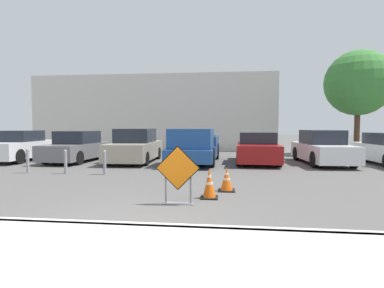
{
  "coord_description": "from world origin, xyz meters",
  "views": [
    {
      "loc": [
        1.66,
        -4.7,
        1.74
      ],
      "look_at": [
        0.27,
        7.6,
        1.01
      ],
      "focal_mm": 28.0,
      "sensor_mm": 36.0,
      "label": 1
    }
  ],
  "objects_px": {
    "parked_car_third": "(135,147)",
    "bollard_second": "(66,161)",
    "traffic_cone_nearest": "(209,184)",
    "bollard_nearest": "(105,162)",
    "pickup_truck": "(194,147)",
    "parked_car_fourth": "(257,149)",
    "parked_car_fifth": "(322,148)",
    "road_closed_sign": "(178,173)",
    "traffic_cone_second": "(227,180)",
    "parked_car_second": "(77,147)",
    "parked_car_nearest": "(20,147)",
    "bollard_third": "(28,160)"
  },
  "relations": [
    {
      "from": "bollard_nearest",
      "to": "parked_car_third",
      "type": "bearing_deg",
      "value": 90.79
    },
    {
      "from": "parked_car_fourth",
      "to": "parked_car_fifth",
      "type": "distance_m",
      "value": 2.95
    },
    {
      "from": "traffic_cone_nearest",
      "to": "bollard_third",
      "type": "xyz_separation_m",
      "value": [
        -6.94,
        3.15,
        0.13
      ]
    },
    {
      "from": "parked_car_fifth",
      "to": "bollard_second",
      "type": "bearing_deg",
      "value": 19.46
    },
    {
      "from": "pickup_truck",
      "to": "bollard_second",
      "type": "xyz_separation_m",
      "value": [
        -4.38,
        -3.63,
        -0.27
      ]
    },
    {
      "from": "traffic_cone_second",
      "to": "bollard_third",
      "type": "distance_m",
      "value": 7.71
    },
    {
      "from": "pickup_truck",
      "to": "parked_car_fourth",
      "type": "xyz_separation_m",
      "value": [
        2.96,
        0.5,
        -0.07
      ]
    },
    {
      "from": "traffic_cone_nearest",
      "to": "bollard_nearest",
      "type": "bearing_deg",
      "value": 141.52
    },
    {
      "from": "parked_car_nearest",
      "to": "parked_car_third",
      "type": "height_order",
      "value": "parked_car_third"
    },
    {
      "from": "bollard_nearest",
      "to": "parked_car_fifth",
      "type": "bearing_deg",
      "value": 24.93
    },
    {
      "from": "parked_car_second",
      "to": "parked_car_fifth",
      "type": "relative_size",
      "value": 0.95
    },
    {
      "from": "parked_car_third",
      "to": "bollard_second",
      "type": "height_order",
      "value": "parked_car_third"
    },
    {
      "from": "parked_car_third",
      "to": "parked_car_fifth",
      "type": "relative_size",
      "value": 1.0
    },
    {
      "from": "road_closed_sign",
      "to": "parked_car_third",
      "type": "height_order",
      "value": "parked_car_third"
    },
    {
      "from": "parked_car_third",
      "to": "parked_car_nearest",
      "type": "bearing_deg",
      "value": 0.7
    },
    {
      "from": "bollard_nearest",
      "to": "parked_car_nearest",
      "type": "bearing_deg",
      "value": 148.64
    },
    {
      "from": "parked_car_third",
      "to": "bollard_nearest",
      "type": "relative_size",
      "value": 5.12
    },
    {
      "from": "bollard_nearest",
      "to": "traffic_cone_second",
      "type": "bearing_deg",
      "value": -27.62
    },
    {
      "from": "traffic_cone_second",
      "to": "bollard_nearest",
      "type": "height_order",
      "value": "bollard_nearest"
    },
    {
      "from": "parked_car_second",
      "to": "bollard_nearest",
      "type": "relative_size",
      "value": 4.86
    },
    {
      "from": "pickup_truck",
      "to": "bollard_second",
      "type": "relative_size",
      "value": 6.02
    },
    {
      "from": "parked_car_second",
      "to": "bollard_third",
      "type": "bearing_deg",
      "value": 92.18
    },
    {
      "from": "parked_car_second",
      "to": "parked_car_fifth",
      "type": "xyz_separation_m",
      "value": [
        11.79,
        0.31,
        0.03
      ]
    },
    {
      "from": "traffic_cone_second",
      "to": "parked_car_second",
      "type": "xyz_separation_m",
      "value": [
        -7.38,
        6.07,
        0.38
      ]
    },
    {
      "from": "traffic_cone_second",
      "to": "bollard_third",
      "type": "bearing_deg",
      "value": 162.72
    },
    {
      "from": "parked_car_fourth",
      "to": "road_closed_sign",
      "type": "bearing_deg",
      "value": 75.2
    },
    {
      "from": "road_closed_sign",
      "to": "traffic_cone_nearest",
      "type": "bearing_deg",
      "value": 45.4
    },
    {
      "from": "parked_car_second",
      "to": "bollard_second",
      "type": "bearing_deg",
      "value": 113.69
    },
    {
      "from": "pickup_truck",
      "to": "parked_car_fifth",
      "type": "relative_size",
      "value": 1.19
    },
    {
      "from": "parked_car_third",
      "to": "bollard_second",
      "type": "distance_m",
      "value": 4.14
    },
    {
      "from": "parked_car_fifth",
      "to": "parked_car_second",
      "type": "bearing_deg",
      "value": -0.72
    },
    {
      "from": "parked_car_third",
      "to": "road_closed_sign",
      "type": "bearing_deg",
      "value": 111.83
    },
    {
      "from": "parked_car_second",
      "to": "parked_car_fourth",
      "type": "height_order",
      "value": "parked_car_second"
    },
    {
      "from": "road_closed_sign",
      "to": "parked_car_third",
      "type": "relative_size",
      "value": 0.29
    },
    {
      "from": "bollard_nearest",
      "to": "traffic_cone_nearest",
      "type": "bearing_deg",
      "value": -38.48
    },
    {
      "from": "bollard_third",
      "to": "parked_car_nearest",
      "type": "bearing_deg",
      "value": 129.28
    },
    {
      "from": "traffic_cone_nearest",
      "to": "bollard_third",
      "type": "relative_size",
      "value": 0.79
    },
    {
      "from": "road_closed_sign",
      "to": "bollard_second",
      "type": "xyz_separation_m",
      "value": [
        -4.79,
        3.82,
        -0.23
      ]
    },
    {
      "from": "parked_car_nearest",
      "to": "traffic_cone_nearest",
      "type": "bearing_deg",
      "value": 142.71
    },
    {
      "from": "bollard_nearest",
      "to": "pickup_truck",
      "type": "bearing_deg",
      "value": 51.53
    },
    {
      "from": "parked_car_second",
      "to": "bollard_third",
      "type": "height_order",
      "value": "parked_car_second"
    },
    {
      "from": "traffic_cone_second",
      "to": "bollard_second",
      "type": "height_order",
      "value": "bollard_second"
    },
    {
      "from": "bollard_third",
      "to": "traffic_cone_second",
      "type": "bearing_deg",
      "value": -17.28
    },
    {
      "from": "bollard_second",
      "to": "parked_car_fifth",
      "type": "bearing_deg",
      "value": 21.67
    },
    {
      "from": "traffic_cone_second",
      "to": "parked_car_fourth",
      "type": "relative_size",
      "value": 0.15
    },
    {
      "from": "parked_car_fifth",
      "to": "parked_car_third",
      "type": "bearing_deg",
      "value": -0.84
    },
    {
      "from": "parked_car_fourth",
      "to": "bollard_nearest",
      "type": "relative_size",
      "value": 4.99
    },
    {
      "from": "parked_car_second",
      "to": "bollard_nearest",
      "type": "height_order",
      "value": "parked_car_second"
    },
    {
      "from": "road_closed_sign",
      "to": "pickup_truck",
      "type": "distance_m",
      "value": 7.46
    },
    {
      "from": "traffic_cone_second",
      "to": "parked_car_second",
      "type": "height_order",
      "value": "parked_car_second"
    }
  ]
}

